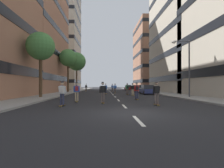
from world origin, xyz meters
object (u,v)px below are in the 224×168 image
(street_tree_far, at_px, (41,47))
(streetlamp_right, at_px, (186,62))
(skater_6, at_px, (133,89))
(skater_8, at_px, (137,90))
(parked_car_near, at_px, (128,88))
(street_tree_mid, at_px, (68,58))
(skater_3, at_px, (127,88))
(skater_1, at_px, (62,92))
(parked_car_far, at_px, (147,90))
(skater_5, at_px, (112,87))
(skater_4, at_px, (86,87))
(skater_10, at_px, (115,88))
(skater_2, at_px, (77,91))
(street_tree_near, at_px, (77,62))
(skater_7, at_px, (157,92))
(skater_11, at_px, (62,90))
(skater_0, at_px, (103,91))
(skater_9, at_px, (106,88))
(parked_car_mid, at_px, (137,89))

(street_tree_far, distance_m, streetlamp_right, 16.84)
(skater_6, bearing_deg, skater_8, -96.05)
(parked_car_near, distance_m, skater_8, 34.35)
(street_tree_mid, distance_m, skater_3, 15.53)
(skater_1, xyz_separation_m, skater_3, (6.57, 14.34, 0.00))
(street_tree_far, height_order, skater_3, street_tree_far)
(parked_car_far, bearing_deg, skater_5, 111.07)
(skater_4, bearing_deg, skater_1, -87.47)
(skater_8, bearing_deg, skater_10, 95.20)
(skater_2, distance_m, skater_3, 12.65)
(parked_car_far, distance_m, street_tree_near, 24.69)
(parked_car_far, height_order, skater_3, skater_3)
(parked_car_near, height_order, skater_3, skater_3)
(skater_4, bearing_deg, street_tree_mid, -113.09)
(streetlamp_right, height_order, skater_2, streetlamp_right)
(skater_6, height_order, skater_8, same)
(parked_car_far, bearing_deg, skater_7, -101.56)
(street_tree_far, height_order, streetlamp_right, street_tree_far)
(skater_1, distance_m, skater_11, 7.05)
(skater_6, relative_size, skater_7, 1.00)
(street_tree_far, bearing_deg, skater_0, -40.24)
(streetlamp_right, distance_m, skater_5, 23.90)
(skater_0, bearing_deg, skater_2, 151.27)
(street_tree_near, bearing_deg, street_tree_far, -90.00)
(skater_9, bearing_deg, skater_5, 81.56)
(parked_car_near, height_order, street_tree_far, street_tree_far)
(street_tree_near, height_order, skater_4, street_tree_near)
(skater_0, height_order, skater_7, same)
(skater_8, xyz_separation_m, skater_10, (-1.31, 14.38, 0.00))
(street_tree_near, bearing_deg, skater_7, -72.22)
(skater_0, relative_size, skater_9, 1.00)
(skater_3, distance_m, skater_4, 18.10)
(parked_car_near, distance_m, skater_1, 40.80)
(street_tree_mid, xyz_separation_m, skater_5, (9.34, 6.04, -6.01))
(street_tree_far, distance_m, skater_11, 5.70)
(skater_7, bearing_deg, skater_5, 93.57)
(street_tree_near, bearing_deg, parked_car_far, -52.28)
(skater_2, relative_size, skater_8, 1.00)
(skater_4, distance_m, skater_8, 26.39)
(street_tree_near, height_order, skater_7, street_tree_near)
(parked_car_mid, xyz_separation_m, skater_2, (-9.62, -21.90, 0.32))
(street_tree_far, bearing_deg, skater_10, 51.44)
(skater_8, bearing_deg, parked_car_near, 83.63)
(parked_car_far, relative_size, skater_10, 2.47)
(skater_11, bearing_deg, skater_0, -47.33)
(parked_car_mid, xyz_separation_m, street_tree_near, (-14.47, 9.96, 7.09))
(skater_0, xyz_separation_m, skater_6, (4.24, 10.60, 0.00))
(skater_10, bearing_deg, skater_6, -73.99)
(skater_4, bearing_deg, skater_8, -73.05)
(skater_10, bearing_deg, parked_car_mid, 46.36)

